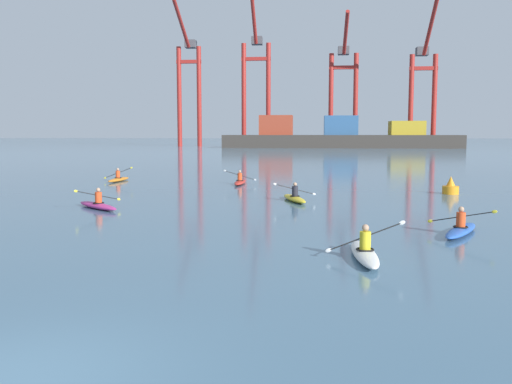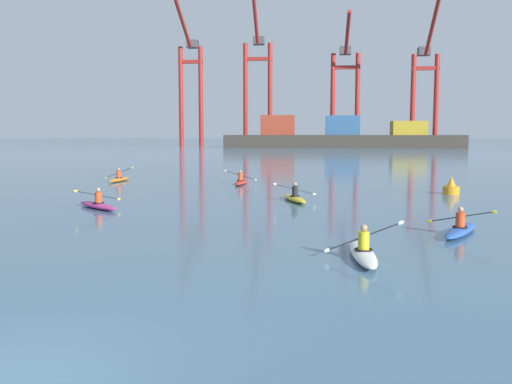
{
  "view_description": "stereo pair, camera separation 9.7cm",
  "coord_description": "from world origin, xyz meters",
  "px_view_note": "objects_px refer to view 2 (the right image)",
  "views": [
    {
      "loc": [
        4.02,
        -6.87,
        3.37
      ],
      "look_at": [
        1.28,
        19.2,
        0.6
      ],
      "focal_mm": 38.86,
      "sensor_mm": 36.0,
      "label": 1
    },
    {
      "loc": [
        4.11,
        -6.86,
        3.37
      ],
      "look_at": [
        1.28,
        19.2,
        0.6
      ],
      "focal_mm": 38.86,
      "sensor_mm": 36.0,
      "label": 2
    }
  ],
  "objects_px": {
    "gantry_crane_east_mid": "(345,83)",
    "kayak_magenta": "(98,205)",
    "gantry_crane_west_mid": "(258,75)",
    "kayak_orange": "(119,179)",
    "container_barge": "(340,137)",
    "channel_buoy": "(451,188)",
    "kayak_blue": "(460,229)",
    "kayak_white": "(363,252)",
    "gantry_crane_east": "(426,80)",
    "gantry_crane_west": "(190,79)",
    "kayak_yellow": "(295,198)",
    "kayak_red": "(241,182)"
  },
  "relations": [
    {
      "from": "gantry_crane_east_mid",
      "to": "kayak_red",
      "type": "xyz_separation_m",
      "value": [
        -12.17,
        -107.56,
        -16.02
      ]
    },
    {
      "from": "gantry_crane_west_mid",
      "to": "channel_buoy",
      "type": "relative_size",
      "value": 40.22
    },
    {
      "from": "gantry_crane_east_mid",
      "to": "kayak_white",
      "type": "bearing_deg",
      "value": -92.61
    },
    {
      "from": "kayak_red",
      "to": "gantry_crane_west",
      "type": "bearing_deg",
      "value": 104.55
    },
    {
      "from": "kayak_yellow",
      "to": "kayak_white",
      "type": "height_order",
      "value": "kayak_white"
    },
    {
      "from": "gantry_crane_west_mid",
      "to": "kayak_yellow",
      "type": "height_order",
      "value": "gantry_crane_west_mid"
    },
    {
      "from": "gantry_crane_east",
      "to": "kayak_blue",
      "type": "height_order",
      "value": "gantry_crane_east"
    },
    {
      "from": "gantry_crane_west",
      "to": "kayak_orange",
      "type": "distance_m",
      "value": 109.42
    },
    {
      "from": "gantry_crane_east_mid",
      "to": "kayak_red",
      "type": "bearing_deg",
      "value": -96.45
    },
    {
      "from": "gantry_crane_west",
      "to": "kayak_white",
      "type": "bearing_deg",
      "value": -75.16
    },
    {
      "from": "channel_buoy",
      "to": "gantry_crane_east_mid",
      "type": "bearing_deg",
      "value": 90.19
    },
    {
      "from": "kayak_orange",
      "to": "kayak_yellow",
      "type": "bearing_deg",
      "value": -38.63
    },
    {
      "from": "kayak_white",
      "to": "kayak_magenta",
      "type": "distance_m",
      "value": 14.21
    },
    {
      "from": "gantry_crane_west_mid",
      "to": "kayak_white",
      "type": "height_order",
      "value": "gantry_crane_west_mid"
    },
    {
      "from": "gantry_crane_west",
      "to": "kayak_white",
      "type": "distance_m",
      "value": 134.78
    },
    {
      "from": "kayak_orange",
      "to": "gantry_crane_west",
      "type": "bearing_deg",
      "value": 100.18
    },
    {
      "from": "gantry_crane_east",
      "to": "kayak_orange",
      "type": "xyz_separation_m",
      "value": [
        -39.88,
        -100.93,
        -16.03
      ]
    },
    {
      "from": "container_barge",
      "to": "gantry_crane_east_mid",
      "type": "xyz_separation_m",
      "value": [
        1.56,
        10.84,
        13.63
      ]
    },
    {
      "from": "gantry_crane_west_mid",
      "to": "gantry_crane_east_mid",
      "type": "relative_size",
      "value": 1.28
    },
    {
      "from": "gantry_crane_east",
      "to": "kayak_magenta",
      "type": "height_order",
      "value": "gantry_crane_east"
    },
    {
      "from": "gantry_crane_east",
      "to": "kayak_red",
      "type": "distance_m",
      "value": 108.05
    },
    {
      "from": "gantry_crane_west_mid",
      "to": "kayak_orange",
      "type": "xyz_separation_m",
      "value": [
        1.4,
        -106.35,
        -18.28
      ]
    },
    {
      "from": "container_barge",
      "to": "kayak_orange",
      "type": "distance_m",
      "value": 97.39
    },
    {
      "from": "kayak_orange",
      "to": "kayak_magenta",
      "type": "height_order",
      "value": "kayak_orange"
    },
    {
      "from": "gantry_crane_west_mid",
      "to": "channel_buoy",
      "type": "height_order",
      "value": "gantry_crane_west_mid"
    },
    {
      "from": "gantry_crane_east",
      "to": "kayak_red",
      "type": "relative_size",
      "value": 10.21
    },
    {
      "from": "gantry_crane_west_mid",
      "to": "kayak_magenta",
      "type": "height_order",
      "value": "gantry_crane_west_mid"
    },
    {
      "from": "gantry_crane_west_mid",
      "to": "kayak_red",
      "type": "relative_size",
      "value": 11.83
    },
    {
      "from": "gantry_crane_east_mid",
      "to": "kayak_blue",
      "type": "relative_size",
      "value": 9.51
    },
    {
      "from": "container_barge",
      "to": "kayak_magenta",
      "type": "height_order",
      "value": "container_barge"
    },
    {
      "from": "gantry_crane_west",
      "to": "kayak_blue",
      "type": "xyz_separation_m",
      "value": [
        37.79,
        -125.17,
        -17.46
      ]
    },
    {
      "from": "kayak_yellow",
      "to": "kayak_blue",
      "type": "relative_size",
      "value": 1.04
    },
    {
      "from": "gantry_crane_east",
      "to": "kayak_white",
      "type": "height_order",
      "value": "gantry_crane_east"
    },
    {
      "from": "gantry_crane_west",
      "to": "gantry_crane_east_mid",
      "type": "height_order",
      "value": "gantry_crane_west"
    },
    {
      "from": "container_barge",
      "to": "gantry_crane_west_mid",
      "type": "xyz_separation_m",
      "value": [
        -20.87,
        10.96,
        15.9
      ]
    },
    {
      "from": "gantry_crane_west_mid",
      "to": "kayak_orange",
      "type": "height_order",
      "value": "gantry_crane_west_mid"
    },
    {
      "from": "gantry_crane_west",
      "to": "kayak_red",
      "type": "relative_size",
      "value": 10.28
    },
    {
      "from": "gantry_crane_west",
      "to": "gantry_crane_west_mid",
      "type": "xyz_separation_m",
      "value": [
        17.69,
        0.03,
        0.82
      ]
    },
    {
      "from": "kayak_white",
      "to": "kayak_orange",
      "type": "relative_size",
      "value": 1.0
    },
    {
      "from": "kayak_blue",
      "to": "kayak_red",
      "type": "bearing_deg",
      "value": 119.3
    },
    {
      "from": "channel_buoy",
      "to": "kayak_orange",
      "type": "distance_m",
      "value": 22.21
    },
    {
      "from": "kayak_blue",
      "to": "gantry_crane_west",
      "type": "bearing_deg",
      "value": 106.8
    },
    {
      "from": "container_barge",
      "to": "channel_buoy",
      "type": "bearing_deg",
      "value": -88.91
    },
    {
      "from": "gantry_crane_east_mid",
      "to": "kayak_blue",
      "type": "height_order",
      "value": "gantry_crane_east_mid"
    },
    {
      "from": "gantry_crane_west_mid",
      "to": "gantry_crane_west",
      "type": "bearing_deg",
      "value": -179.9
    },
    {
      "from": "gantry_crane_east_mid",
      "to": "kayak_magenta",
      "type": "bearing_deg",
      "value": -98.03
    },
    {
      "from": "gantry_crane_east_mid",
      "to": "kayak_magenta",
      "type": "xyz_separation_m",
      "value": [
        -16.95,
        -120.18,
        -16.02
      ]
    },
    {
      "from": "container_barge",
      "to": "kayak_white",
      "type": "bearing_deg",
      "value": -92.1
    },
    {
      "from": "gantry_crane_east_mid",
      "to": "kayak_yellow",
      "type": "distance_m",
      "value": 117.85
    },
    {
      "from": "container_barge",
      "to": "channel_buoy",
      "type": "distance_m",
      "value": 101.42
    }
  ]
}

